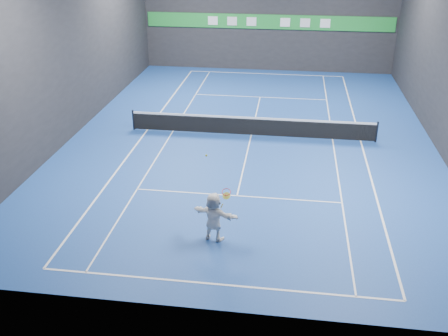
# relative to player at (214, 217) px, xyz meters

# --- Properties ---
(ground) EXTENTS (26.00, 26.00, 0.00)m
(ground) POSITION_rel_player_xyz_m (0.44, 9.51, -0.88)
(ground) COLOR navy
(ground) RESTS_ON ground
(wall_back) EXTENTS (18.00, 0.10, 9.00)m
(wall_back) POSITION_rel_player_xyz_m (0.44, 22.51, 3.62)
(wall_back) COLOR #232326
(wall_back) RESTS_ON ground
(wall_front) EXTENTS (18.00, 0.10, 9.00)m
(wall_front) POSITION_rel_player_xyz_m (0.44, -3.49, 3.62)
(wall_front) COLOR #232326
(wall_front) RESTS_ON ground
(wall_left) EXTENTS (0.10, 26.00, 9.00)m
(wall_left) POSITION_rel_player_xyz_m (-8.56, 9.51, 3.62)
(wall_left) COLOR #232326
(wall_left) RESTS_ON ground
(baseline_near) EXTENTS (10.98, 0.08, 0.01)m
(baseline_near) POSITION_rel_player_xyz_m (0.44, -2.38, -0.88)
(baseline_near) COLOR white
(baseline_near) RESTS_ON ground
(baseline_far) EXTENTS (10.98, 0.08, 0.01)m
(baseline_far) POSITION_rel_player_xyz_m (0.44, 21.40, -0.88)
(baseline_far) COLOR white
(baseline_far) RESTS_ON ground
(sideline_doubles_left) EXTENTS (0.08, 23.78, 0.01)m
(sideline_doubles_left) POSITION_rel_player_xyz_m (-5.05, 9.51, -0.88)
(sideline_doubles_left) COLOR white
(sideline_doubles_left) RESTS_ON ground
(sideline_doubles_right) EXTENTS (0.08, 23.78, 0.01)m
(sideline_doubles_right) POSITION_rel_player_xyz_m (5.93, 9.51, -0.88)
(sideline_doubles_right) COLOR white
(sideline_doubles_right) RESTS_ON ground
(sideline_singles_left) EXTENTS (0.06, 23.78, 0.01)m
(sideline_singles_left) POSITION_rel_player_xyz_m (-3.67, 9.51, -0.88)
(sideline_singles_left) COLOR white
(sideline_singles_left) RESTS_ON ground
(sideline_singles_right) EXTENTS (0.06, 23.78, 0.01)m
(sideline_singles_right) POSITION_rel_player_xyz_m (4.55, 9.51, -0.88)
(sideline_singles_right) COLOR white
(sideline_singles_right) RESTS_ON ground
(service_line_near) EXTENTS (8.23, 0.06, 0.01)m
(service_line_near) POSITION_rel_player_xyz_m (0.44, 3.11, -0.88)
(service_line_near) COLOR white
(service_line_near) RESTS_ON ground
(service_line_far) EXTENTS (8.23, 0.06, 0.01)m
(service_line_far) POSITION_rel_player_xyz_m (0.44, 15.91, -0.88)
(service_line_far) COLOR white
(service_line_far) RESTS_ON ground
(center_service_line) EXTENTS (0.06, 12.80, 0.01)m
(center_service_line) POSITION_rel_player_xyz_m (0.44, 9.51, -0.88)
(center_service_line) COLOR white
(center_service_line) RESTS_ON ground
(player) EXTENTS (1.72, 0.96, 1.77)m
(player) POSITION_rel_player_xyz_m (0.00, 0.00, 0.00)
(player) COLOR white
(player) RESTS_ON ground
(tennis_ball) EXTENTS (0.07, 0.07, 0.07)m
(tennis_ball) POSITION_rel_player_xyz_m (-0.25, 0.14, 2.19)
(tennis_ball) COLOR yellow
(tennis_ball) RESTS_ON player
(tennis_net) EXTENTS (12.50, 0.10, 1.07)m
(tennis_net) POSITION_rel_player_xyz_m (0.44, 9.51, -0.34)
(tennis_net) COLOR black
(tennis_net) RESTS_ON ground
(sponsor_banner) EXTENTS (17.64, 0.11, 1.00)m
(sponsor_banner) POSITION_rel_player_xyz_m (0.44, 22.45, 2.62)
(sponsor_banner) COLOR green
(sponsor_banner) RESTS_ON wall_back
(tennis_racket) EXTENTS (0.43, 0.40, 0.76)m
(tennis_racket) POSITION_rel_player_xyz_m (0.40, 0.05, 0.87)
(tennis_racket) COLOR red
(tennis_racket) RESTS_ON player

